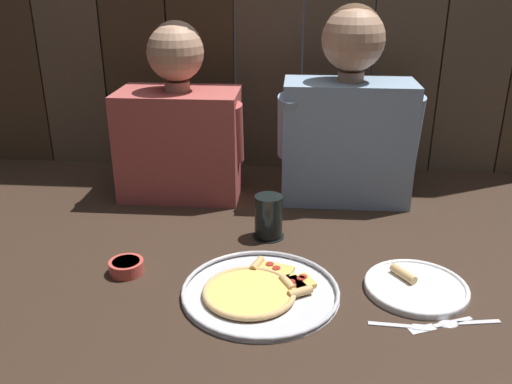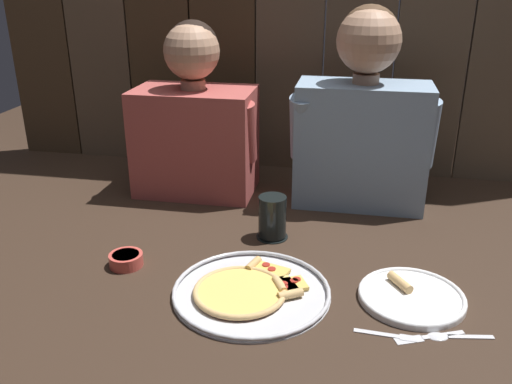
{
  "view_description": "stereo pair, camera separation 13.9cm",
  "coord_description": "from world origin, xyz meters",
  "px_view_note": "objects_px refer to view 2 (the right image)",
  "views": [
    {
      "loc": [
        0.11,
        -1.18,
        0.72
      ],
      "look_at": [
        0.01,
        0.1,
        0.18
      ],
      "focal_mm": 37.99,
      "sensor_mm": 36.0,
      "label": 1
    },
    {
      "loc": [
        0.25,
        -1.16,
        0.72
      ],
      "look_at": [
        0.01,
        0.1,
        0.18
      ],
      "focal_mm": 37.99,
      "sensor_mm": 36.0,
      "label": 2
    }
  ],
  "objects_px": {
    "pizza_tray": "(249,291)",
    "dipping_bowl": "(126,259)",
    "diner_left": "(195,121)",
    "drinking_glass": "(272,218)",
    "diner_right": "(363,117)",
    "dinner_plate": "(411,296)"
  },
  "relations": [
    {
      "from": "dinner_plate",
      "to": "diner_left",
      "type": "xyz_separation_m",
      "value": [
        -0.68,
        0.55,
        0.24
      ]
    },
    {
      "from": "pizza_tray",
      "to": "dinner_plate",
      "type": "distance_m",
      "value": 0.38
    },
    {
      "from": "dipping_bowl",
      "to": "diner_right",
      "type": "distance_m",
      "value": 0.83
    },
    {
      "from": "pizza_tray",
      "to": "dipping_bowl",
      "type": "relative_size",
      "value": 4.31
    },
    {
      "from": "pizza_tray",
      "to": "drinking_glass",
      "type": "bearing_deg",
      "value": 88.85
    },
    {
      "from": "dipping_bowl",
      "to": "pizza_tray",
      "type": "bearing_deg",
      "value": -11.8
    },
    {
      "from": "drinking_glass",
      "to": "diner_left",
      "type": "relative_size",
      "value": 0.22
    },
    {
      "from": "dipping_bowl",
      "to": "diner_left",
      "type": "distance_m",
      "value": 0.58
    },
    {
      "from": "pizza_tray",
      "to": "dinner_plate",
      "type": "relative_size",
      "value": 1.52
    },
    {
      "from": "pizza_tray",
      "to": "dipping_bowl",
      "type": "height_order",
      "value": "dipping_bowl"
    },
    {
      "from": "diner_left",
      "to": "diner_right",
      "type": "xyz_separation_m",
      "value": [
        0.54,
        0.0,
        0.04
      ]
    },
    {
      "from": "pizza_tray",
      "to": "diner_left",
      "type": "xyz_separation_m",
      "value": [
        -0.3,
        0.6,
        0.24
      ]
    },
    {
      "from": "dinner_plate",
      "to": "diner_left",
      "type": "distance_m",
      "value": 0.91
    },
    {
      "from": "drinking_glass",
      "to": "diner_right",
      "type": "relative_size",
      "value": 0.2
    },
    {
      "from": "pizza_tray",
      "to": "diner_left",
      "type": "distance_m",
      "value": 0.71
    },
    {
      "from": "pizza_tray",
      "to": "drinking_glass",
      "type": "xyz_separation_m",
      "value": [
        0.01,
        0.3,
        0.05
      ]
    },
    {
      "from": "drinking_glass",
      "to": "diner_right",
      "type": "bearing_deg",
      "value": 52.36
    },
    {
      "from": "pizza_tray",
      "to": "diner_right",
      "type": "bearing_deg",
      "value": 68.32
    },
    {
      "from": "dipping_bowl",
      "to": "diner_left",
      "type": "xyz_separation_m",
      "value": [
        0.04,
        0.53,
        0.23
      ]
    },
    {
      "from": "drinking_glass",
      "to": "dipping_bowl",
      "type": "height_order",
      "value": "drinking_glass"
    },
    {
      "from": "diner_left",
      "to": "drinking_glass",
      "type": "bearing_deg",
      "value": -44.22
    },
    {
      "from": "diner_left",
      "to": "diner_right",
      "type": "distance_m",
      "value": 0.54
    }
  ]
}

